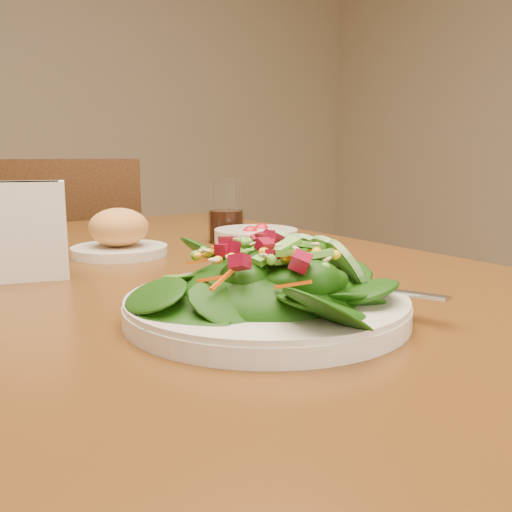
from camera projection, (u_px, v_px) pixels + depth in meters
name	position (u px, v px, depth m)	size (l,w,h in m)	color
dining_table	(171.00, 337.00, 0.86)	(0.90, 1.40, 0.75)	#51290F
chair_far	(74.00, 295.00, 1.80)	(0.50, 0.50, 0.90)	#492F15
salad_plate	(275.00, 288.00, 0.60)	(0.30, 0.30, 0.09)	silver
bread_plate	(119.00, 236.00, 0.96)	(0.16, 0.16, 0.08)	silver
tomato_bowl	(256.00, 240.00, 1.00)	(0.15, 0.15, 0.05)	silver
drinking_glass	(226.00, 215.00, 1.10)	(0.07, 0.07, 0.12)	silver
napkin_holder	(27.00, 228.00, 0.78)	(0.11, 0.08, 0.13)	white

